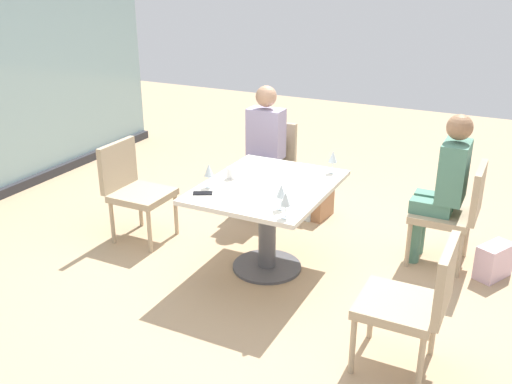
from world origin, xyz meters
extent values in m
plane|color=tan|center=(0.00, 0.00, 0.00)|extent=(12.00, 12.00, 0.00)
cube|color=silver|center=(0.00, 0.00, 0.71)|extent=(1.19, 0.95, 0.04)
cylinder|color=#4C4C51|center=(0.00, 0.00, 0.35)|extent=(0.14, 0.14, 0.69)
cylinder|color=#4C4C51|center=(0.00, 0.00, 0.01)|extent=(0.56, 0.56, 0.02)
cube|color=tan|center=(1.01, 0.52, 0.42)|extent=(0.46, 0.46, 0.06)
cube|color=tan|center=(1.26, 0.52, 0.66)|extent=(0.05, 0.46, 0.42)
cylinder|color=tan|center=(0.81, 0.72, 0.20)|extent=(0.04, 0.04, 0.39)
cylinder|color=tan|center=(0.81, 0.32, 0.20)|extent=(0.04, 0.04, 0.39)
cylinder|color=tan|center=(1.21, 0.72, 0.20)|extent=(0.04, 0.04, 0.39)
cylinder|color=tan|center=(1.21, 0.32, 0.20)|extent=(0.04, 0.04, 0.39)
cube|color=tan|center=(0.74, -1.21, 0.42)|extent=(0.46, 0.46, 0.06)
cube|color=tan|center=(0.74, -1.46, 0.66)|extent=(0.46, 0.05, 0.42)
cylinder|color=tan|center=(0.94, -1.01, 0.20)|extent=(0.04, 0.04, 0.39)
cylinder|color=tan|center=(0.54, -1.01, 0.20)|extent=(0.04, 0.04, 0.39)
cylinder|color=tan|center=(0.94, -1.41, 0.20)|extent=(0.04, 0.04, 0.39)
cylinder|color=tan|center=(0.54, -1.41, 0.20)|extent=(0.04, 0.04, 0.39)
cube|color=tan|center=(-0.74, -1.21, 0.42)|extent=(0.46, 0.46, 0.06)
cube|color=tan|center=(-0.74, -1.46, 0.66)|extent=(0.46, 0.05, 0.42)
cylinder|color=tan|center=(-0.54, -1.01, 0.20)|extent=(0.04, 0.04, 0.39)
cylinder|color=tan|center=(-0.94, -1.01, 0.20)|extent=(0.04, 0.04, 0.39)
cylinder|color=tan|center=(-0.54, -1.41, 0.20)|extent=(0.04, 0.04, 0.39)
cylinder|color=tan|center=(-0.94, -1.41, 0.20)|extent=(0.04, 0.04, 0.39)
cube|color=tan|center=(0.00, 1.21, 0.42)|extent=(0.46, 0.46, 0.06)
cube|color=tan|center=(0.00, 1.46, 0.66)|extent=(0.46, 0.05, 0.42)
cylinder|color=tan|center=(-0.20, 1.01, 0.20)|extent=(0.04, 0.04, 0.39)
cylinder|color=tan|center=(0.20, 1.01, 0.20)|extent=(0.04, 0.04, 0.39)
cylinder|color=tan|center=(-0.20, 1.41, 0.20)|extent=(0.04, 0.04, 0.39)
cylinder|color=tan|center=(0.20, 1.41, 0.20)|extent=(0.04, 0.04, 0.39)
cylinder|color=#9E93B7|center=(0.83, 0.61, 0.23)|extent=(0.11, 0.11, 0.45)
cube|color=#9E93B7|center=(0.93, 0.61, 0.51)|extent=(0.32, 0.13, 0.11)
cylinder|color=#9E93B7|center=(0.83, 0.43, 0.23)|extent=(0.11, 0.11, 0.45)
cube|color=#9E93B7|center=(0.93, 0.43, 0.51)|extent=(0.32, 0.13, 0.11)
cube|color=#9E93B7|center=(1.06, 0.52, 0.80)|extent=(0.20, 0.34, 0.48)
sphere|color=tan|center=(1.06, 0.52, 1.16)|extent=(0.20, 0.20, 0.20)
cylinder|color=#4C7F6B|center=(0.83, -1.04, 0.23)|extent=(0.11, 0.11, 0.45)
cube|color=#4C7F6B|center=(0.83, -1.13, 0.51)|extent=(0.13, 0.32, 0.11)
cylinder|color=#4C7F6B|center=(0.65, -1.04, 0.23)|extent=(0.11, 0.11, 0.45)
cube|color=#4C7F6B|center=(0.65, -1.13, 0.51)|extent=(0.13, 0.32, 0.11)
cube|color=#4C7F6B|center=(0.74, -1.26, 0.80)|extent=(0.34, 0.20, 0.48)
sphere|color=#936B4C|center=(0.74, -1.26, 1.16)|extent=(0.20, 0.20, 0.20)
cylinder|color=silver|center=(-0.51, -0.37, 0.73)|extent=(0.06, 0.06, 0.00)
cylinder|color=silver|center=(-0.51, -0.37, 0.78)|extent=(0.01, 0.01, 0.08)
cone|color=silver|center=(-0.51, -0.37, 0.87)|extent=(0.07, 0.07, 0.09)
cylinder|color=silver|center=(0.48, -0.35, 0.73)|extent=(0.06, 0.06, 0.00)
cylinder|color=silver|center=(0.48, -0.35, 0.78)|extent=(0.01, 0.01, 0.08)
cone|color=silver|center=(0.48, -0.35, 0.87)|extent=(0.07, 0.07, 0.09)
cylinder|color=silver|center=(-0.39, -0.29, 0.73)|extent=(0.06, 0.06, 0.00)
cylinder|color=silver|center=(-0.39, -0.29, 0.78)|extent=(0.01, 0.01, 0.08)
cone|color=silver|center=(-0.39, -0.29, 0.87)|extent=(0.07, 0.07, 0.09)
cylinder|color=silver|center=(-0.25, 0.38, 0.73)|extent=(0.06, 0.06, 0.00)
cylinder|color=silver|center=(-0.25, 0.38, 0.78)|extent=(0.01, 0.01, 0.08)
cone|color=silver|center=(-0.25, 0.38, 0.87)|extent=(0.07, 0.07, 0.09)
cylinder|color=white|center=(0.00, 0.32, 0.78)|extent=(0.08, 0.08, 0.09)
cube|color=black|center=(-0.38, 0.35, 0.73)|extent=(0.13, 0.16, 0.01)
cube|color=silver|center=(1.13, 0.07, 0.14)|extent=(0.32, 0.20, 0.28)
cube|color=beige|center=(0.67, -1.66, 0.14)|extent=(0.34, 0.28, 0.28)
cube|color=#A3704C|center=(1.14, -0.03, 0.14)|extent=(0.32, 0.19, 0.28)
camera|label=1|loc=(-3.74, -1.76, 2.33)|focal=40.31mm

